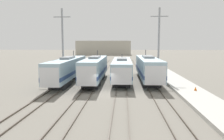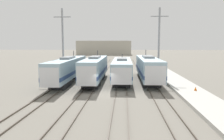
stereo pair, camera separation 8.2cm
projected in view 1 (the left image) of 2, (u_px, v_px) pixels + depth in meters
ground_plane at (104, 93)px, 28.46m from camera, size 400.00×400.00×0.00m
rail_pair_far_left at (53, 92)px, 28.80m from camera, size 1.51×120.00×0.15m
rail_pair_center_left at (87, 93)px, 28.57m from camera, size 1.51×120.00×0.15m
rail_pair_center_right at (121, 93)px, 28.34m from camera, size 1.51×120.00×0.15m
rail_pair_far_right at (156, 93)px, 28.10m from camera, size 1.51×120.00×0.15m
locomotive_far_left at (67, 69)px, 36.23m from camera, size 2.75×18.95×5.16m
locomotive_center_left at (94, 69)px, 36.07m from camera, size 2.87×17.00×5.22m
locomotive_center_right at (122, 69)px, 37.09m from camera, size 3.09×16.74×4.51m
locomotive_far_right at (148, 68)px, 37.60m from camera, size 3.10×18.63×5.28m
catenary_tower_left at (63, 43)px, 40.06m from camera, size 3.11×0.34×12.79m
catenary_tower_right at (159, 43)px, 39.16m from camera, size 3.11×0.34×12.79m
platform at (192, 93)px, 27.85m from camera, size 4.00×120.00×0.39m
traffic_cone at (196, 89)px, 28.35m from camera, size 0.36×0.36×0.49m
depot_building at (104, 48)px, 129.27m from camera, size 31.30×13.47×8.07m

